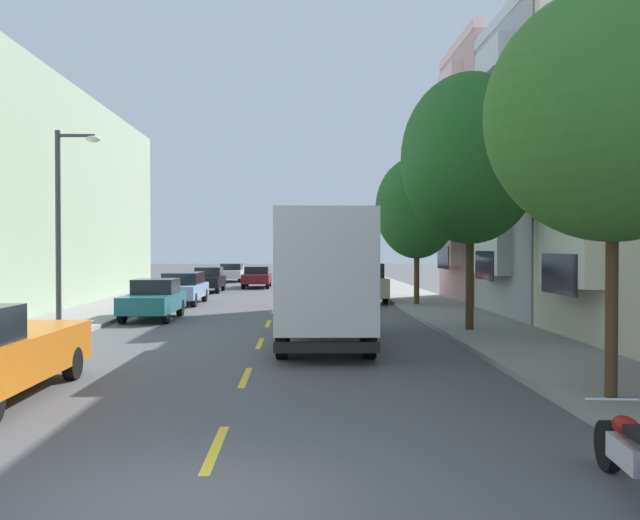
{
  "coord_description": "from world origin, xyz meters",
  "views": [
    {
      "loc": [
        1.13,
        -7.05,
        2.67
      ],
      "look_at": [
        2.09,
        25.95,
        2.09
      ],
      "focal_mm": 38.28,
      "sensor_mm": 36.0,
      "label": 1
    }
  ],
  "objects_px": {
    "street_tree_third": "(417,208)",
    "parked_suv_red": "(351,275)",
    "parked_wagon_sky": "(183,287)",
    "parked_sedan_white": "(344,274)",
    "street_tree_nearest": "(613,115)",
    "parked_suv_champagne": "(363,282)",
    "parked_sedan_charcoal": "(337,271)",
    "street_lamp": "(64,214)",
    "parked_hatchback_teal": "(153,299)",
    "moving_burgundy_sedan": "(257,276)",
    "street_tree_second": "(470,159)",
    "parked_hatchback_black": "(208,280)",
    "parked_sedan_silver": "(231,272)",
    "delivery_box_truck": "(324,272)",
    "parked_motorcycle": "(631,455)"
  },
  "relations": [
    {
      "from": "parked_sedan_charcoal",
      "to": "street_lamp",
      "type": "bearing_deg",
      "value": -105.21
    },
    {
      "from": "parked_suv_red",
      "to": "parked_sedan_charcoal",
      "type": "bearing_deg",
      "value": 90.02
    },
    {
      "from": "street_tree_third",
      "to": "parked_hatchback_teal",
      "type": "xyz_separation_m",
      "value": [
        -10.76,
        -5.0,
        -3.73
      ]
    },
    {
      "from": "parked_hatchback_black",
      "to": "moving_burgundy_sedan",
      "type": "bearing_deg",
      "value": 59.6
    },
    {
      "from": "parked_sedan_charcoal",
      "to": "parked_wagon_sky",
      "type": "height_order",
      "value": "parked_wagon_sky"
    },
    {
      "from": "street_tree_third",
      "to": "parked_wagon_sky",
      "type": "bearing_deg",
      "value": 169.42
    },
    {
      "from": "street_tree_nearest",
      "to": "street_tree_second",
      "type": "bearing_deg",
      "value": 90.0
    },
    {
      "from": "street_tree_second",
      "to": "parked_sedan_silver",
      "type": "bearing_deg",
      "value": 107.78
    },
    {
      "from": "street_tree_nearest",
      "to": "delivery_box_truck",
      "type": "distance_m",
      "value": 9.16
    },
    {
      "from": "parked_wagon_sky",
      "to": "street_tree_second",
      "type": "bearing_deg",
      "value": -47.04
    },
    {
      "from": "parked_hatchback_black",
      "to": "parked_wagon_sky",
      "type": "bearing_deg",
      "value": -89.97
    },
    {
      "from": "street_tree_third",
      "to": "street_tree_second",
      "type": "bearing_deg",
      "value": -90.0
    },
    {
      "from": "street_tree_second",
      "to": "moving_burgundy_sedan",
      "type": "xyz_separation_m",
      "value": [
        -8.2,
        25.19,
        -4.69
      ]
    },
    {
      "from": "street_lamp",
      "to": "parked_hatchback_teal",
      "type": "xyz_separation_m",
      "value": [
        1.57,
        5.07,
        -2.93
      ]
    },
    {
      "from": "street_lamp",
      "to": "parked_hatchback_black",
      "type": "relative_size",
      "value": 1.5
    },
    {
      "from": "street_tree_nearest",
      "to": "parked_wagon_sky",
      "type": "distance_m",
      "value": 24.28
    },
    {
      "from": "parked_sedan_charcoal",
      "to": "street_tree_nearest",
      "type": "bearing_deg",
      "value": -87.43
    },
    {
      "from": "parked_suv_red",
      "to": "parked_hatchback_teal",
      "type": "height_order",
      "value": "parked_suv_red"
    },
    {
      "from": "parked_suv_red",
      "to": "parked_suv_champagne",
      "type": "xyz_separation_m",
      "value": [
        -0.03,
        -8.57,
        0.0
      ]
    },
    {
      "from": "parked_hatchback_teal",
      "to": "moving_burgundy_sedan",
      "type": "xyz_separation_m",
      "value": [
        2.56,
        20.55,
        -0.01
      ]
    },
    {
      "from": "parked_sedan_silver",
      "to": "parked_sedan_charcoal",
      "type": "bearing_deg",
      "value": 22.79
    },
    {
      "from": "parked_sedan_charcoal",
      "to": "parked_hatchback_black",
      "type": "relative_size",
      "value": 1.13
    },
    {
      "from": "street_tree_nearest",
      "to": "parked_suv_red",
      "type": "height_order",
      "value": "street_tree_nearest"
    },
    {
      "from": "street_tree_nearest",
      "to": "street_tree_third",
      "type": "height_order",
      "value": "street_tree_nearest"
    },
    {
      "from": "parked_sedan_charcoal",
      "to": "parked_hatchback_black",
      "type": "height_order",
      "value": "parked_hatchback_black"
    },
    {
      "from": "street_tree_nearest",
      "to": "parked_hatchback_black",
      "type": "xyz_separation_m",
      "value": [
        -10.87,
        30.28,
        -4.16
      ]
    },
    {
      "from": "parked_sedan_charcoal",
      "to": "moving_burgundy_sedan",
      "type": "bearing_deg",
      "value": -116.92
    },
    {
      "from": "street_tree_second",
      "to": "parked_suv_champagne",
      "type": "distance_m",
      "value": 13.62
    },
    {
      "from": "street_tree_nearest",
      "to": "parked_sedan_silver",
      "type": "xyz_separation_m",
      "value": [
        -10.76,
        43.2,
        -4.17
      ]
    },
    {
      "from": "street_tree_third",
      "to": "parked_sedan_white",
      "type": "height_order",
      "value": "street_tree_third"
    },
    {
      "from": "street_lamp",
      "to": "parked_wagon_sky",
      "type": "bearing_deg",
      "value": 83.11
    },
    {
      "from": "parked_sedan_white",
      "to": "parked_hatchback_black",
      "type": "bearing_deg",
      "value": -134.03
    },
    {
      "from": "parked_sedan_silver",
      "to": "moving_burgundy_sedan",
      "type": "relative_size",
      "value": 1.0
    },
    {
      "from": "parked_sedan_charcoal",
      "to": "moving_burgundy_sedan",
      "type": "xyz_separation_m",
      "value": [
        -6.09,
        -12.0,
        0.0
      ]
    },
    {
      "from": "street_tree_third",
      "to": "parked_suv_champagne",
      "type": "xyz_separation_m",
      "value": [
        -2.14,
        3.05,
        -3.5
      ]
    },
    {
      "from": "parked_suv_champagne",
      "to": "parked_hatchback_black",
      "type": "xyz_separation_m",
      "value": [
        -8.74,
        7.94,
        -0.23
      ]
    },
    {
      "from": "street_tree_third",
      "to": "parked_sedan_white",
      "type": "distance_m",
      "value": 20.65
    },
    {
      "from": "parked_wagon_sky",
      "to": "parked_sedan_silver",
      "type": "height_order",
      "value": "parked_wagon_sky"
    },
    {
      "from": "parked_wagon_sky",
      "to": "moving_burgundy_sedan",
      "type": "relative_size",
      "value": 1.05
    },
    {
      "from": "parked_suv_red",
      "to": "parked_sedan_charcoal",
      "type": "height_order",
      "value": "parked_suv_red"
    },
    {
      "from": "street_lamp",
      "to": "parked_motorcycle",
      "type": "height_order",
      "value": "street_lamp"
    },
    {
      "from": "parked_hatchback_black",
      "to": "street_tree_third",
      "type": "bearing_deg",
      "value": -45.3
    },
    {
      "from": "street_tree_second",
      "to": "parked_hatchback_black",
      "type": "relative_size",
      "value": 1.98
    },
    {
      "from": "street_tree_nearest",
      "to": "parked_suv_champagne",
      "type": "relative_size",
      "value": 1.43
    },
    {
      "from": "street_lamp",
      "to": "parked_suv_champagne",
      "type": "height_order",
      "value": "street_lamp"
    },
    {
      "from": "moving_burgundy_sedan",
      "to": "street_tree_nearest",
      "type": "bearing_deg",
      "value": -76.75
    },
    {
      "from": "street_tree_third",
      "to": "parked_suv_red",
      "type": "bearing_deg",
      "value": 100.24
    },
    {
      "from": "parked_wagon_sky",
      "to": "parked_sedan_white",
      "type": "distance_m",
      "value": 20.25
    },
    {
      "from": "street_tree_second",
      "to": "parked_suv_red",
      "type": "height_order",
      "value": "street_tree_second"
    },
    {
      "from": "delivery_box_truck",
      "to": "parked_hatchback_black",
      "type": "distance_m",
      "value": 23.79
    }
  ]
}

